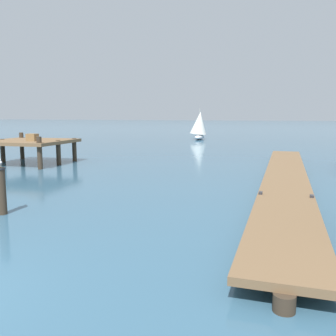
{
  "coord_description": "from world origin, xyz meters",
  "views": [
    {
      "loc": [
        6.09,
        -3.58,
        3.07
      ],
      "look_at": [
        2.29,
        7.22,
        1.4
      ],
      "focal_mm": 39.03,
      "sensor_mm": 36.0,
      "label": 1
    }
  ],
  "objects": [
    {
      "name": "distant_sailboat",
      "position": [
        -5.57,
        41.41,
        1.75
      ],
      "size": [
        2.6,
        4.26,
        3.89
      ],
      "color": "silver",
      "rests_on": "ground"
    },
    {
      "name": "pier_platform",
      "position": [
        -9.77,
        15.18,
        1.32
      ],
      "size": [
        5.1,
        4.81,
        1.94
      ],
      "color": "brown",
      "rests_on": "ground"
    },
    {
      "name": "mooring_piling",
      "position": [
        -2.43,
        5.13,
        0.77
      ],
      "size": [
        0.3,
        0.3,
        1.47
      ],
      "color": "#3D3023",
      "rests_on": "ground"
    },
    {
      "name": "perched_seagull",
      "position": [
        -2.42,
        5.12,
        1.62
      ],
      "size": [
        0.3,
        0.31,
        0.27
      ],
      "color": "gold",
      "rests_on": "mooring_piling"
    },
    {
      "name": "floating_dock",
      "position": [
        5.73,
        13.13,
        0.36
      ],
      "size": [
        2.42,
        22.44,
        0.53
      ],
      "color": "brown",
      "rests_on": "ground"
    }
  ]
}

